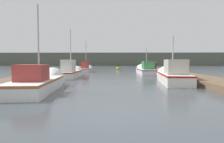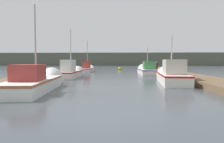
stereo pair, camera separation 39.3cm
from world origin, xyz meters
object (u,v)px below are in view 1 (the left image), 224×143
at_px(fishing_boat_2, 71,72).
at_px(fishing_boat_3, 146,70).
at_px(fishing_boat_1, 172,75).
at_px(fishing_boat_4, 86,69).
at_px(fishing_boat_0, 41,82).
at_px(channel_buoy, 118,69).
at_px(mooring_piling_1, 144,67).
at_px(mooring_piling_0, 155,68).

relative_size(fishing_boat_2, fishing_boat_3, 0.97).
xyz_separation_m(fishing_boat_1, fishing_boat_3, (-0.36, 9.65, -0.10)).
distance_m(fishing_boat_2, fishing_boat_4, 9.67).
height_order(fishing_boat_0, fishing_boat_3, fishing_boat_0).
bearing_deg(fishing_boat_2, channel_buoy, 72.57).
xyz_separation_m(fishing_boat_3, mooring_piling_1, (1.19, 9.83, 0.13)).
bearing_deg(fishing_boat_1, mooring_piling_1, 93.08).
height_order(fishing_boat_3, mooring_piling_0, fishing_boat_3).
bearing_deg(mooring_piling_1, fishing_boat_4, -148.70).
xyz_separation_m(fishing_boat_0, fishing_boat_1, (7.78, 3.66, 0.10)).
relative_size(fishing_boat_2, channel_buoy, 5.37).
height_order(fishing_boat_2, mooring_piling_1, fishing_boat_2).
relative_size(fishing_boat_0, mooring_piling_0, 4.62).
bearing_deg(fishing_boat_2, fishing_boat_0, -89.52).
bearing_deg(fishing_boat_0, channel_buoy, 74.61).
height_order(fishing_boat_1, fishing_boat_2, fishing_boat_2).
bearing_deg(fishing_boat_0, mooring_piling_1, 64.49).
bearing_deg(fishing_boat_3, mooring_piling_0, 3.81).
distance_m(mooring_piling_1, channel_buoy, 4.39).
bearing_deg(mooring_piling_0, fishing_boat_0, -122.60).
relative_size(fishing_boat_0, mooring_piling_1, 5.68).
xyz_separation_m(fishing_boat_3, fishing_boat_4, (-7.69, 4.44, -0.00)).
relative_size(fishing_boat_0, fishing_boat_4, 0.99).
xyz_separation_m(fishing_boat_0, channel_buoy, (4.24, 23.35, -0.24)).
bearing_deg(fishing_boat_1, channel_buoy, 105.71).
height_order(fishing_boat_2, mooring_piling_0, fishing_boat_2).
xyz_separation_m(fishing_boat_0, fishing_boat_2, (-0.23, 8.07, 0.08)).
xyz_separation_m(mooring_piling_0, channel_buoy, (-4.33, 9.95, -0.51)).
height_order(fishing_boat_3, mooring_piling_1, fishing_boat_3).
relative_size(fishing_boat_1, fishing_boat_4, 0.97).
relative_size(fishing_boat_1, mooring_piling_0, 4.52).
bearing_deg(fishing_boat_2, fishing_boat_4, 89.10).
bearing_deg(fishing_boat_4, fishing_boat_3, -31.34).
distance_m(fishing_boat_1, fishing_boat_2, 9.15).
xyz_separation_m(fishing_boat_1, fishing_boat_2, (-8.01, 4.41, -0.02)).
bearing_deg(fishing_boat_3, fishing_boat_4, 149.42).
distance_m(fishing_boat_0, fishing_boat_4, 17.75).
height_order(fishing_boat_2, fishing_boat_4, fishing_boat_2).
bearing_deg(fishing_boat_2, mooring_piling_1, 58.47).
height_order(fishing_boat_4, channel_buoy, fishing_boat_4).
bearing_deg(fishing_boat_1, fishing_boat_3, 97.65).
bearing_deg(channel_buoy, fishing_boat_4, -128.79).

